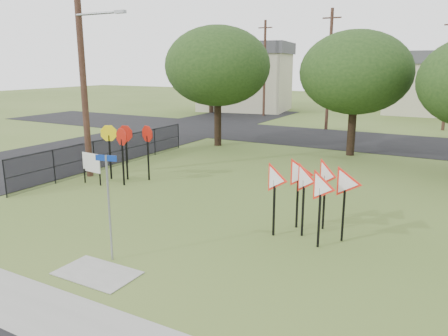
# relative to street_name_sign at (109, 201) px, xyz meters

# --- Properties ---
(ground) EXTENTS (140.00, 140.00, 0.00)m
(ground) POSITION_rel_street_name_sign_xyz_m (0.23, 1.61, -1.62)
(ground) COLOR #415A21
(sidewalk) EXTENTS (30.00, 1.60, 0.02)m
(sidewalk) POSITION_rel_street_name_sign_xyz_m (0.23, -2.59, -1.61)
(sidewalk) COLOR gray
(sidewalk) RESTS_ON ground
(street_left) EXTENTS (8.00, 50.00, 0.02)m
(street_left) POSITION_rel_street_name_sign_xyz_m (-11.77, 11.61, -1.61)
(street_left) COLOR black
(street_left) RESTS_ON ground
(street_far) EXTENTS (60.00, 8.00, 0.02)m
(street_far) POSITION_rel_street_name_sign_xyz_m (0.23, 21.61, -1.61)
(street_far) COLOR black
(street_far) RESTS_ON ground
(curb_pad) EXTENTS (2.00, 1.20, 0.02)m
(curb_pad) POSITION_rel_street_name_sign_xyz_m (0.23, -0.79, -1.61)
(curb_pad) COLOR gray
(curb_pad) RESTS_ON ground
(street_name_sign) EXTENTS (0.57, 0.16, 2.80)m
(street_name_sign) POSITION_rel_street_name_sign_xyz_m (0.00, 0.00, 0.00)
(street_name_sign) COLOR gray
(street_name_sign) RESTS_ON ground
(stop_sign_cluster) EXTENTS (2.27, 1.40, 2.44)m
(stop_sign_cluster) POSITION_rel_street_name_sign_xyz_m (-4.96, 6.29, 0.19)
(stop_sign_cluster) COLOR black
(stop_sign_cluster) RESTS_ON ground
(yield_sign_cluster) EXTENTS (2.86, 1.93, 2.25)m
(yield_sign_cluster) POSITION_rel_street_name_sign_xyz_m (3.99, 4.09, 0.04)
(yield_sign_cluster) COLOR black
(yield_sign_cluster) RESTS_ON ground
(info_board) EXTENTS (1.07, 0.15, 1.34)m
(info_board) POSITION_rel_street_name_sign_xyz_m (-5.91, 5.13, -0.72)
(info_board) COLOR black
(info_board) RESTS_ON ground
(utility_pole_main) EXTENTS (3.55, 0.33, 10.00)m
(utility_pole_main) POSITION_rel_street_name_sign_xyz_m (-7.00, 6.11, 3.59)
(utility_pole_main) COLOR #452B1F
(utility_pole_main) RESTS_ON ground
(far_pole_a) EXTENTS (1.40, 0.24, 9.00)m
(far_pole_a) POSITION_rel_street_name_sign_xyz_m (-1.77, 25.61, 2.98)
(far_pole_a) COLOR #452B1F
(far_pole_a) RESTS_ON ground
(far_pole_c) EXTENTS (1.40, 0.24, 9.00)m
(far_pole_c) POSITION_rel_street_name_sign_xyz_m (-9.77, 31.61, 2.98)
(far_pole_c) COLOR #452B1F
(far_pole_c) RESTS_ON ground
(fence_run) EXTENTS (0.05, 11.55, 1.50)m
(fence_run) POSITION_rel_street_name_sign_xyz_m (-7.37, 7.86, -0.84)
(fence_run) COLOR black
(fence_run) RESTS_ON ground
(house_left) EXTENTS (10.58, 8.88, 7.20)m
(house_left) POSITION_rel_street_name_sign_xyz_m (-13.77, 35.61, 2.03)
(house_left) COLOR #BAB796
(house_left) RESTS_ON ground
(house_mid) EXTENTS (8.40, 8.40, 6.20)m
(house_mid) POSITION_rel_street_name_sign_xyz_m (4.23, 41.61, 1.53)
(house_mid) COLOR #BAB796
(house_mid) RESTS_ON ground
(tree_near_left) EXTENTS (6.40, 6.40, 7.27)m
(tree_near_left) POSITION_rel_street_name_sign_xyz_m (-5.77, 15.61, 3.24)
(tree_near_left) COLOR black
(tree_near_left) RESTS_ON ground
(tree_near_mid) EXTENTS (6.00, 6.00, 6.80)m
(tree_near_mid) POSITION_rel_street_name_sign_xyz_m (2.23, 16.61, 2.92)
(tree_near_mid) COLOR black
(tree_near_mid) RESTS_ON ground
(tree_far_left) EXTENTS (6.80, 6.80, 7.73)m
(tree_far_left) POSITION_rel_street_name_sign_xyz_m (-15.77, 31.61, 3.55)
(tree_far_left) COLOR black
(tree_far_left) RESTS_ON ground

